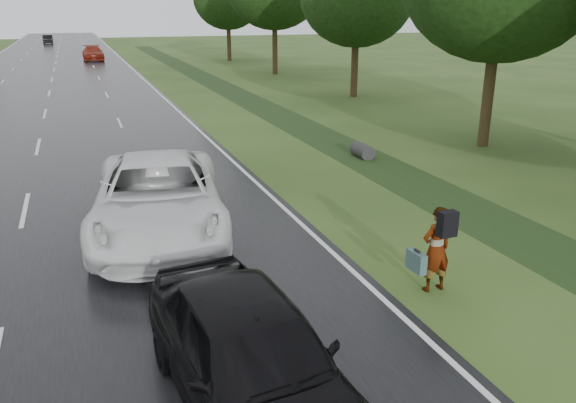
# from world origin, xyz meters

# --- Properties ---
(road) EXTENTS (14.00, 180.00, 0.04)m
(road) POSITION_xyz_m (0.00, 45.00, 0.02)
(road) COLOR black
(road) RESTS_ON ground
(edge_stripe_east) EXTENTS (0.12, 180.00, 0.01)m
(edge_stripe_east) POSITION_xyz_m (6.75, 45.00, 0.04)
(edge_stripe_east) COLOR silver
(edge_stripe_east) RESTS_ON road
(center_line) EXTENTS (0.12, 180.00, 0.01)m
(center_line) POSITION_xyz_m (0.00, 45.00, 0.04)
(center_line) COLOR silver
(center_line) RESTS_ON road
(drainage_ditch) EXTENTS (2.20, 120.00, 0.56)m
(drainage_ditch) POSITION_xyz_m (11.50, 18.71, 0.04)
(drainage_ditch) COLOR #1D3113
(drainage_ditch) RESTS_ON ground
(pedestrian) EXTENTS (0.80, 0.69, 1.75)m
(pedestrian) POSITION_xyz_m (7.88, 0.12, 0.90)
(pedestrian) COLOR #A5998C
(pedestrian) RESTS_ON ground
(white_pickup) EXTENTS (3.98, 6.98, 1.84)m
(white_pickup) POSITION_xyz_m (3.28, 5.00, 0.96)
(white_pickup) COLOR white
(white_pickup) RESTS_ON road
(dark_sedan) EXTENTS (2.43, 5.16, 1.70)m
(dark_sedan) POSITION_xyz_m (3.50, -2.02, 0.89)
(dark_sedan) COLOR black
(dark_sedan) RESTS_ON road
(far_car_red) EXTENTS (2.16, 5.18, 1.49)m
(far_car_red) POSITION_xyz_m (3.81, 57.37, 0.79)
(far_car_red) COLOR maroon
(far_car_red) RESTS_ON road
(far_car_dark) EXTENTS (1.53, 4.18, 1.37)m
(far_car_dark) POSITION_xyz_m (-1.62, 91.26, 0.72)
(far_car_dark) COLOR black
(far_car_dark) RESTS_ON road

